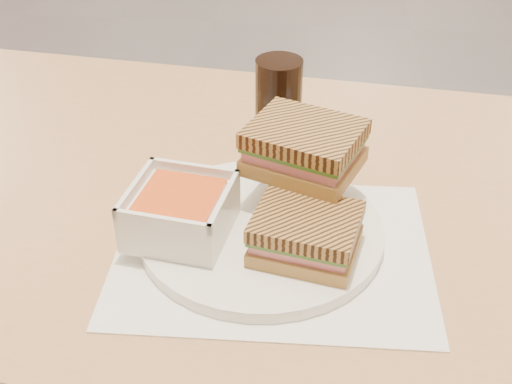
# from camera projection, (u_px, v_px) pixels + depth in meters

# --- Properties ---
(main_table) EXTENTS (1.27, 0.82, 0.75)m
(main_table) POSITION_uv_depth(u_px,v_px,m) (235.00, 255.00, 0.94)
(main_table) COLOR tan
(main_table) RESTS_ON ground
(tray_liner) EXTENTS (0.37, 0.29, 0.00)m
(tray_liner) POSITION_uv_depth(u_px,v_px,m) (273.00, 251.00, 0.77)
(tray_liner) COLOR white
(tray_liner) RESTS_ON main_table
(plate) EXTENTS (0.29, 0.29, 0.02)m
(plate) POSITION_uv_depth(u_px,v_px,m) (261.00, 231.00, 0.78)
(plate) COLOR white
(plate) RESTS_ON tray_liner
(soup_bowl) EXTENTS (0.13, 0.13, 0.06)m
(soup_bowl) POSITION_uv_depth(u_px,v_px,m) (180.00, 213.00, 0.76)
(soup_bowl) COLOR white
(soup_bowl) RESTS_ON plate
(panini_lower) EXTENTS (0.13, 0.11, 0.05)m
(panini_lower) POSITION_uv_depth(u_px,v_px,m) (306.00, 234.00, 0.73)
(panini_lower) COLOR #AE7F3D
(panini_lower) RESTS_ON plate
(panini_upper) EXTENTS (0.15, 0.14, 0.06)m
(panini_upper) POSITION_uv_depth(u_px,v_px,m) (304.00, 147.00, 0.77)
(panini_upper) COLOR #AE7F3D
(panini_upper) RESTS_ON panini_lower
(cola_glass) EXTENTS (0.06, 0.06, 0.14)m
(cola_glass) POSITION_uv_depth(u_px,v_px,m) (278.00, 107.00, 0.91)
(cola_glass) COLOR black
(cola_glass) RESTS_ON main_table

